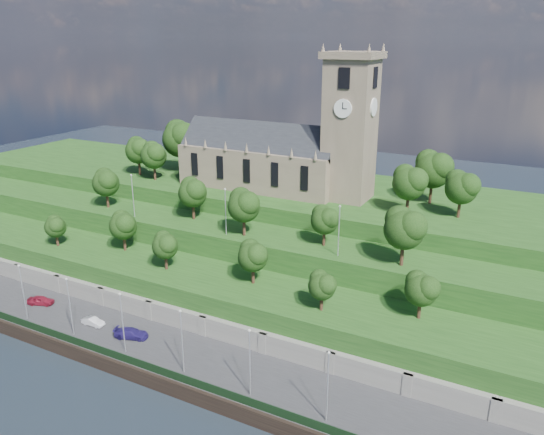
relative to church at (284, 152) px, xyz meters
The scene contains 17 objects.
ground 51.21m from the church, 90.98° to the right, with size 320.00×320.00×0.00m, color #1C262D.
promenade 45.42m from the church, 91.13° to the right, with size 160.00×12.00×2.00m, color #2D2D30.
quay_wall 50.78m from the church, 90.98° to the right, with size 160.00×0.50×2.20m, color black.
fence 49.57m from the church, 91.00° to the right, with size 160.00×0.10×1.20m, color black.
retaining_wall 39.48m from the church, 91.33° to the right, with size 160.00×2.10×5.00m.
embankment_lower 33.57m from the church, 91.61° to the right, with size 160.00×12.00×8.00m, color #1D4416.
embankment_upper 23.71m from the church, 92.66° to the right, with size 160.00×10.00×12.00m, color #1D4416.
hilltop 15.57m from the church, 101.11° to the left, with size 160.00×32.00×15.00m, color #1D4416.
church is the anchor object (origin of this frame).
trees_lower 29.41m from the church, 86.96° to the right, with size 67.92×8.29×7.13m.
trees_upper 18.89m from the church, 81.26° to the right, with size 64.00×8.53×8.75m.
trees_hilltop 3.68m from the church, behind, with size 72.58×15.93×11.51m.
lamp_posts_promenade 46.19m from the church, 93.67° to the right, with size 60.36×0.36×9.14m.
lamp_posts_upper 20.84m from the church, 92.26° to the right, with size 40.36×0.36×8.08m.
car_left 50.46m from the church, 122.14° to the right, with size 1.71×4.24×1.44m, color maroon.
car_middle 46.50m from the church, 106.83° to the right, with size 1.29×3.69×1.22m, color #B5B3B9.
car_right 45.09m from the church, 96.50° to the right, with size 2.02×4.98×1.44m, color navy.
Camera 1 is at (45.59, -44.46, 43.50)m, focal length 35.00 mm.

